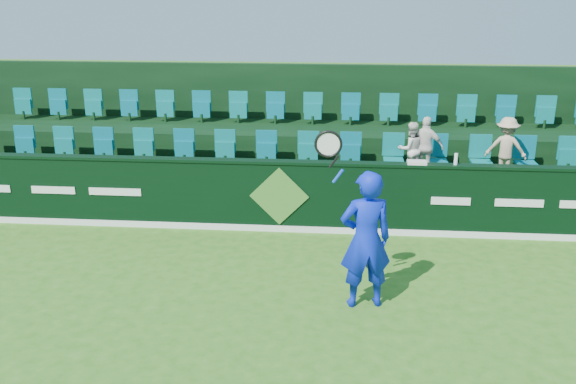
# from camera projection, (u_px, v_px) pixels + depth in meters

# --- Properties ---
(ground) EXTENTS (60.00, 60.00, 0.00)m
(ground) POSITION_uv_depth(u_px,v_px,m) (250.00, 343.00, 8.31)
(ground) COLOR #2E6618
(ground) RESTS_ON ground
(sponsor_hoarding) EXTENTS (16.00, 0.25, 1.35)m
(sponsor_hoarding) POSITION_uv_depth(u_px,v_px,m) (280.00, 196.00, 11.88)
(sponsor_hoarding) COLOR black
(sponsor_hoarding) RESTS_ON ground
(stand_tier_front) EXTENTS (16.00, 2.00, 0.80)m
(stand_tier_front) POSITION_uv_depth(u_px,v_px,m) (285.00, 191.00, 13.01)
(stand_tier_front) COLOR black
(stand_tier_front) RESTS_ON ground
(stand_tier_back) EXTENTS (16.00, 1.80, 1.30)m
(stand_tier_back) POSITION_uv_depth(u_px,v_px,m) (293.00, 155.00, 14.72)
(stand_tier_back) COLOR black
(stand_tier_back) RESTS_ON ground
(stand_rear) EXTENTS (16.00, 4.10, 2.60)m
(stand_rear) POSITION_uv_depth(u_px,v_px,m) (294.00, 127.00, 14.97)
(stand_rear) COLOR black
(stand_rear) RESTS_ON ground
(seat_row_front) EXTENTS (13.50, 0.50, 0.60)m
(seat_row_front) POSITION_uv_depth(u_px,v_px,m) (287.00, 153.00, 13.16)
(seat_row_front) COLOR #0C6F6F
(seat_row_front) RESTS_ON stand_tier_front
(seat_row_back) EXTENTS (13.50, 0.50, 0.60)m
(seat_row_back) POSITION_uv_depth(u_px,v_px,m) (294.00, 112.00, 14.71)
(seat_row_back) COLOR #0C6F6F
(seat_row_back) RESTS_ON stand_tier_back
(tennis_player) EXTENTS (1.22, 0.63, 2.67)m
(tennis_player) POSITION_uv_depth(u_px,v_px,m) (365.00, 239.00, 8.99)
(tennis_player) COLOR #0C22CE
(tennis_player) RESTS_ON ground
(spectator_left) EXTENTS (0.62, 0.55, 1.07)m
(spectator_left) POSITION_uv_depth(u_px,v_px,m) (411.00, 149.00, 12.53)
(spectator_left) COLOR white
(spectator_left) RESTS_ON stand_tier_front
(spectator_middle) EXTENTS (0.75, 0.52, 1.18)m
(spectator_middle) POSITION_uv_depth(u_px,v_px,m) (426.00, 147.00, 12.49)
(spectator_middle) COLOR white
(spectator_middle) RESTS_ON stand_tier_front
(spectator_right) EXTENTS (0.87, 0.64, 1.20)m
(spectator_right) POSITION_uv_depth(u_px,v_px,m) (506.00, 148.00, 12.36)
(spectator_right) COLOR tan
(spectator_right) RESTS_ON stand_tier_front
(towel) EXTENTS (0.34, 0.22, 0.05)m
(towel) POSITION_uv_depth(u_px,v_px,m) (417.00, 162.00, 11.46)
(towel) COLOR silver
(towel) RESTS_ON sponsor_hoarding
(drinks_bottle) EXTENTS (0.07, 0.07, 0.21)m
(drinks_bottle) POSITION_uv_depth(u_px,v_px,m) (456.00, 159.00, 11.38)
(drinks_bottle) COLOR white
(drinks_bottle) RESTS_ON sponsor_hoarding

